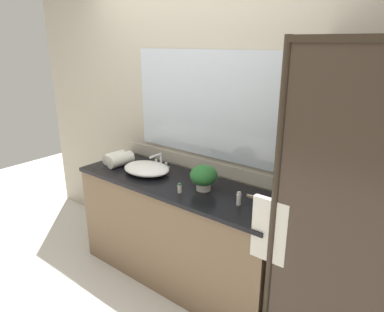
% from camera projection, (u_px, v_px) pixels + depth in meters
% --- Properties ---
extents(ground_plane, '(8.00, 8.00, 0.00)m').
position_uv_depth(ground_plane, '(179.00, 276.00, 3.04)').
color(ground_plane, silver).
extents(wall_back_with_mirror, '(4.40, 0.06, 2.60)m').
position_uv_depth(wall_back_with_mirror, '(203.00, 125.00, 2.88)').
color(wall_back_with_mirror, '#B2A893').
rests_on(wall_back_with_mirror, ground_plane).
extents(vanity_cabinet, '(1.80, 0.58, 0.90)m').
position_uv_depth(vanity_cabinet, '(179.00, 231.00, 2.90)').
color(vanity_cabinet, brown).
rests_on(vanity_cabinet, ground_plane).
extents(shower_enclosure, '(1.20, 0.59, 2.00)m').
position_uv_depth(shower_enclosure, '(336.00, 229.00, 1.83)').
color(shower_enclosure, '#2D2319').
rests_on(shower_enclosure, ground_plane).
extents(sink_basin, '(0.43, 0.33, 0.08)m').
position_uv_depth(sink_basin, '(147.00, 169.00, 2.93)').
color(sink_basin, white).
rests_on(sink_basin, vanity_cabinet).
extents(faucet, '(0.17, 0.16, 0.14)m').
position_uv_depth(faucet, '(160.00, 163.00, 3.05)').
color(faucet, silver).
rests_on(faucet, vanity_cabinet).
extents(potted_plant, '(0.21, 0.21, 0.19)m').
position_uv_depth(potted_plant, '(204.00, 176.00, 2.58)').
color(potted_plant, beige).
rests_on(potted_plant, vanity_cabinet).
extents(amenity_bottle_lotion, '(0.03, 0.03, 0.10)m').
position_uv_depth(amenity_bottle_lotion, '(239.00, 199.00, 2.36)').
color(amenity_bottle_lotion, white).
rests_on(amenity_bottle_lotion, vanity_cabinet).
extents(amenity_bottle_body_wash, '(0.03, 0.03, 0.08)m').
position_uv_depth(amenity_bottle_body_wash, '(180.00, 188.00, 2.55)').
color(amenity_bottle_body_wash, silver).
rests_on(amenity_bottle_body_wash, vanity_cabinet).
extents(rolled_towel_near_edge, '(0.11, 0.21, 0.10)m').
position_uv_depth(rolled_towel_near_edge, '(115.00, 157.00, 3.18)').
color(rolled_towel_near_edge, silver).
rests_on(rolled_towel_near_edge, vanity_cabinet).
extents(rolled_towel_middle, '(0.14, 0.24, 0.11)m').
position_uv_depth(rolled_towel_middle, '(120.00, 160.00, 3.10)').
color(rolled_towel_middle, silver).
rests_on(rolled_towel_middle, vanity_cabinet).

